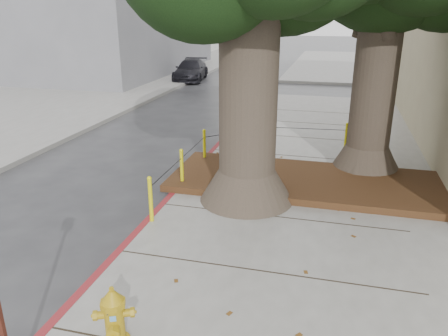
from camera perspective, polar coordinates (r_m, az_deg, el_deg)
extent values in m
plane|color=#28282B|center=(7.37, 0.87, -13.72)|extent=(140.00, 140.00, 0.00)
cube|color=slate|center=(36.47, 22.13, 12.27)|extent=(16.00, 20.00, 0.15)
cube|color=maroon|center=(9.97, -6.94, -3.89)|extent=(0.14, 26.00, 0.16)
cube|color=black|center=(10.60, 10.63, -1.71)|extent=(6.40, 2.60, 0.16)
cone|color=#4C3F33|center=(9.54, 2.97, -2.15)|extent=(2.04, 2.04, 0.70)
cylinder|color=#4C3F33|center=(8.97, 3.21, 9.95)|extent=(1.20, 1.20, 4.22)
cone|color=#4C3F33|center=(11.76, 18.02, 1.21)|extent=(1.77, 1.77, 0.70)
cylinder|color=#4C3F33|center=(11.33, 19.01, 9.95)|extent=(1.04, 1.04, 3.84)
cylinder|color=#D5CB0B|center=(8.64, -9.56, -4.14)|extent=(0.08, 0.08, 0.90)
sphere|color=#D5CB0B|center=(8.46, -9.73, -1.36)|extent=(0.09, 0.09, 0.09)
cylinder|color=#D5CB0B|center=(10.18, -5.53, -0.15)|extent=(0.08, 0.08, 0.90)
sphere|color=#D5CB0B|center=(10.03, -5.61, 2.26)|extent=(0.09, 0.09, 0.09)
cylinder|color=#D5CB0B|center=(11.79, -2.58, 2.77)|extent=(0.08, 0.08, 0.90)
sphere|color=#D5CB0B|center=(11.67, -2.61, 4.88)|extent=(0.09, 0.09, 0.09)
cylinder|color=#D5CB0B|center=(12.88, 5.80, 4.18)|extent=(0.08, 0.08, 0.90)
sphere|color=#D5CB0B|center=(12.76, 5.87, 6.12)|extent=(0.09, 0.09, 0.09)
cylinder|color=#D5CB0B|center=(12.95, 15.62, 3.61)|extent=(0.08, 0.08, 0.90)
sphere|color=#D5CB0B|center=(12.83, 15.80, 5.54)|extent=(0.09, 0.09, 0.09)
cylinder|color=black|center=(9.30, -7.45, -0.44)|extent=(0.02, 1.80, 0.02)
cylinder|color=black|center=(10.90, -3.98, 2.76)|extent=(0.02, 1.80, 0.02)
cylinder|color=black|center=(12.23, 1.81, 4.73)|extent=(1.51, 1.51, 0.02)
cylinder|color=black|center=(12.80, 10.80, 5.07)|extent=(2.20, 0.22, 0.02)
cylinder|color=#B18C12|center=(5.84, -14.07, -19.00)|extent=(0.31, 0.31, 0.54)
cylinder|color=#B18C12|center=(5.66, -14.32, -16.78)|extent=(0.41, 0.41, 0.08)
cone|color=#B18C12|center=(5.60, -14.41, -15.93)|extent=(0.38, 0.38, 0.15)
cylinder|color=#B18C12|center=(5.55, -14.50, -15.11)|extent=(0.08, 0.08, 0.05)
cylinder|color=#B18C12|center=(5.77, -15.64, -18.00)|extent=(0.18, 0.15, 0.10)
cylinder|color=#B18C12|center=(5.74, -12.71, -17.97)|extent=(0.18, 0.15, 0.10)
cylinder|color=#B18C12|center=(5.74, -14.19, -19.82)|extent=(0.19, 0.19, 0.14)
cube|color=#5999D8|center=(5.65, -14.32, -18.57)|extent=(0.07, 0.03, 0.08)
imported|color=#9B9A9F|center=(26.04, 21.53, 10.95)|extent=(3.62, 1.70, 1.20)
imported|color=black|center=(27.36, -4.36, 12.63)|extent=(2.24, 4.34, 1.20)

